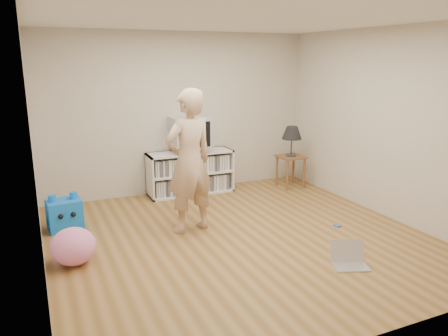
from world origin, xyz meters
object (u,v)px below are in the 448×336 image
object	(u,v)px
media_unit	(190,172)
plush_blue	(65,214)
plush_pink	(73,246)
person	(189,162)
dvd_deck	(190,150)
side_table	(291,164)
table_lamp	(292,133)
laptop	(349,258)
crt_tv	(190,132)

from	to	relation	value
media_unit	plush_blue	world-z (taller)	media_unit
plush_blue	plush_pink	world-z (taller)	plush_blue
plush_pink	person	bearing A→B (deg)	14.87
media_unit	dvd_deck	xyz separation A→B (m)	(-0.00, -0.02, 0.39)
side_table	person	size ratio (longest dim) A/B	0.30
person	plush_pink	size ratio (longest dim) A/B	3.82
side_table	plush_blue	distance (m)	3.79
plush_blue	plush_pink	bearing A→B (deg)	-96.46
side_table	table_lamp	xyz separation A→B (m)	(-0.00, 0.00, 0.53)
side_table	laptop	bearing A→B (deg)	-110.30
side_table	plush_pink	distance (m)	4.07
dvd_deck	table_lamp	xyz separation A→B (m)	(1.71, -0.37, 0.21)
table_lamp	laptop	size ratio (longest dim) A/B	1.15
media_unit	table_lamp	xyz separation A→B (m)	(1.71, -0.39, 0.59)
laptop	dvd_deck	bearing A→B (deg)	122.06
media_unit	side_table	bearing A→B (deg)	-12.74
table_lamp	plush_pink	bearing A→B (deg)	-157.31
crt_tv	laptop	size ratio (longest dim) A/B	1.34
crt_tv	table_lamp	bearing A→B (deg)	-12.13
crt_tv	dvd_deck	bearing A→B (deg)	90.00
side_table	plush_pink	size ratio (longest dim) A/B	1.15
plush_blue	media_unit	bearing A→B (deg)	16.35
crt_tv	person	bearing A→B (deg)	-110.05
media_unit	laptop	size ratio (longest dim) A/B	3.13
side_table	media_unit	bearing A→B (deg)	167.26
media_unit	plush_pink	size ratio (longest dim) A/B	2.92
plush_blue	plush_pink	distance (m)	1.09
person	table_lamp	bearing A→B (deg)	-165.95
media_unit	crt_tv	size ratio (longest dim) A/B	2.33
crt_tv	laptop	bearing A→B (deg)	-78.07
dvd_deck	plush_pink	world-z (taller)	dvd_deck
person	crt_tv	bearing A→B (deg)	-123.37
plush_pink	side_table	bearing A→B (deg)	22.69
dvd_deck	table_lamp	world-z (taller)	table_lamp
crt_tv	person	world-z (taller)	person
side_table	dvd_deck	bearing A→B (deg)	167.76
media_unit	plush_blue	bearing A→B (deg)	-157.19
media_unit	side_table	xyz separation A→B (m)	(1.71, -0.39, 0.07)
laptop	table_lamp	bearing A→B (deg)	89.84
table_lamp	plush_blue	world-z (taller)	table_lamp
dvd_deck	plush_blue	xyz separation A→B (m)	(-2.04, -0.84, -0.53)
laptop	plush_blue	bearing A→B (deg)	159.52
media_unit	dvd_deck	world-z (taller)	dvd_deck
crt_tv	table_lamp	world-z (taller)	crt_tv
media_unit	crt_tv	xyz separation A→B (m)	(0.00, -0.02, 0.67)
plush_pink	media_unit	bearing A→B (deg)	43.70
side_table	laptop	distance (m)	3.01
side_table	crt_tv	bearing A→B (deg)	167.87
dvd_deck	media_unit	bearing A→B (deg)	90.00
table_lamp	plush_blue	bearing A→B (deg)	-172.80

